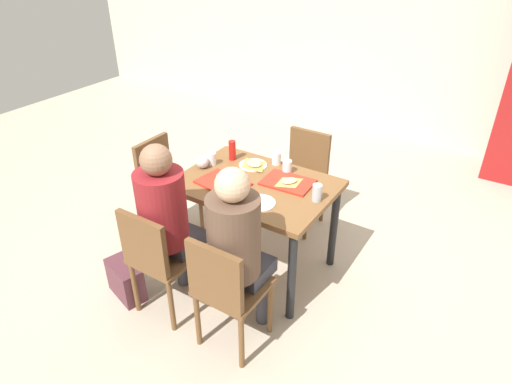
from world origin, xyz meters
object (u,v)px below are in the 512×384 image
Objects in this scene: chair_near_right at (225,287)px; person_in_brown_jacket at (238,243)px; paper_plate_center at (253,165)px; pizza_slice_a at (228,181)px; chair_far_side at (303,172)px; tray_red_far at (288,182)px; pizza_slice_c at (254,164)px; paper_plate_near_edge at (259,203)px; plastic_cup_a at (276,158)px; pizza_slice_b at (289,181)px; plastic_cup_b at (232,199)px; person_in_red at (167,215)px; tray_red_near at (223,183)px; plastic_cup_c at (212,159)px; chair_left_end at (163,180)px; foil_bundle at (202,162)px; chair_near_left at (157,256)px; plastic_cup_d at (287,167)px; handbag at (126,280)px; condiment_bottle at (232,150)px; main_table at (256,195)px; soda_can at (317,193)px.

person_in_brown_jacket reaches higher than chair_near_right.
pizza_slice_a reaches higher than paper_plate_center.
chair_near_right is 1.60m from chair_far_side.
pizza_slice_c is (-0.36, 0.10, 0.01)m from tray_red_far.
paper_plate_near_edge is 0.60m from plastic_cup_a.
chair_near_right is at bearing -85.66° from pizza_slice_b.
tray_red_far is (0.20, -0.67, 0.27)m from chair_far_side.
plastic_cup_b is at bearing -88.57° from chair_far_side.
paper_plate_near_edge is (0.45, 0.42, 0.02)m from person_in_red.
tray_red_near is 1.64× the size of paper_plate_near_edge.
plastic_cup_b is at bearing -40.18° from plastic_cup_c.
tray_red_far is 0.50m from plastic_cup_b.
person_in_red is 12.77× the size of plastic_cup_c.
person_in_brown_jacket is (1.23, -0.65, 0.25)m from chair_left_end.
person_in_brown_jacket is at bearing -46.58° from tray_red_near.
plastic_cup_b is at bearing -32.54° from foil_bundle.
foil_bundle is (0.47, -0.02, 0.31)m from chair_left_end.
tray_red_near is 1.43× the size of pizza_slice_a.
chair_near_left is 3.44× the size of pizza_slice_a.
chair_near_left is at bearing -97.45° from tray_red_near.
chair_near_left is at bearing -128.56° from paper_plate_near_edge.
pizza_slice_b is 0.18m from plastic_cup_d.
plastic_cup_c reaches higher than chair_left_end.
pizza_slice_a is at bearing -17.65° from foil_bundle.
paper_plate_center is at bearing 163.69° from pizza_slice_b.
handbag is at bearing -117.73° from plastic_cup_a.
pizza_slice_c is 0.59m from plastic_cup_b.
foil_bundle is (-0.48, -0.81, 0.31)m from chair_far_side.
condiment_bottle reaches higher than foil_bundle.
condiment_bottle is at bearing 126.68° from person_in_brown_jacket.
pizza_slice_b is at bearing 27.37° from main_table.
plastic_cup_a reaches higher than chair_near_left.
pizza_slice_a is (-0.45, 0.67, 0.29)m from chair_near_right.
chair_near_left reaches higher than pizza_slice_a.
condiment_bottle is at bearing 124.86° from plastic_cup_b.
plastic_cup_d is (0.39, 0.91, 0.07)m from person_in_red.
tray_red_far reaches higher than main_table.
chair_near_right is 0.89m from soda_can.
chair_far_side is at bearing 39.76° from chair_left_end.
condiment_bottle reaches higher than soda_can.
handbag is (-0.47, -1.02, -0.65)m from pizza_slice_c.
paper_plate_center is at bearing 38.06° from foil_bundle.
soda_can is (0.48, 0.02, 0.17)m from main_table.
chair_far_side is 3.94× the size of paper_plate_center.
condiment_bottle is (-0.65, 1.01, 0.34)m from chair_near_right.
soda_can is at bearing 2.42° from main_table.
plastic_cup_a is 1.00× the size of foil_bundle.
person_in_brown_jacket reaches higher than chair_near_left.
condiment_bottle is at bearing 75.49° from handbag.
plastic_cup_c is at bearing -150.13° from paper_plate_center.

